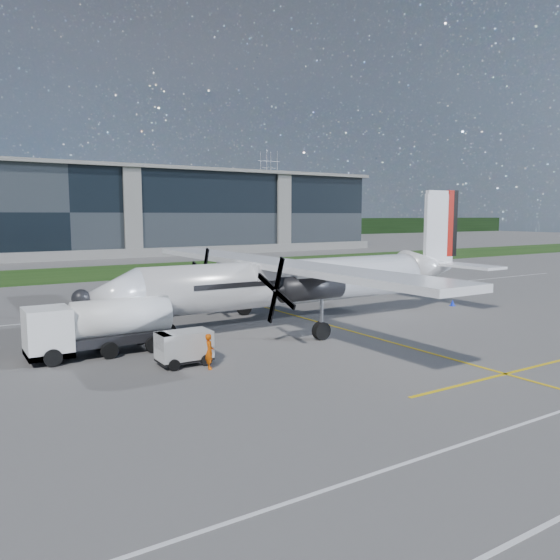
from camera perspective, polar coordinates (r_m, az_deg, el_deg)
ground at (r=63.73m, az=-15.49°, el=0.16°), size 400.00×400.00×0.00m
grass_strip at (r=71.39m, az=-17.37°, el=0.80°), size 400.00×18.00×0.04m
terminal_building at (r=102.30m, az=-22.21°, el=6.52°), size 120.00×20.00×15.00m
tree_line at (r=161.74m, az=-25.94°, el=4.66°), size 400.00×6.00×6.00m
pylon_east at (r=199.61m, az=-1.18°, el=9.06°), size 9.00×4.60×30.00m
yellow_taxiway_centerline at (r=37.96m, az=2.36°, el=-3.95°), size 0.20×70.00×0.01m
turboprop_aircraft at (r=35.73m, az=2.74°, el=2.65°), size 28.94×30.01×9.00m
fuel_tanker_truck at (r=29.15m, az=-19.26°, el=-4.80°), size 7.53×2.45×2.82m
baggage_tug at (r=26.47m, az=-9.98°, el=-7.03°), size 2.67×1.60×1.60m
ground_crew_person at (r=25.55m, az=-7.39°, el=-7.15°), size 0.75×0.90×1.89m
safety_cone_nose_stbd at (r=32.70m, az=-19.84°, el=-5.67°), size 0.36×0.36×0.50m
safety_cone_tail at (r=44.89m, az=17.59°, el=-2.28°), size 0.36×0.36×0.50m
safety_cone_fwd at (r=29.93m, az=-23.26°, el=-6.95°), size 0.36×0.36×0.50m
safety_cone_nose_port at (r=29.96m, az=-17.09°, el=-6.68°), size 0.36×0.36×0.50m
safety_cone_stbdwing at (r=48.53m, az=-11.21°, el=-1.43°), size 0.36×0.36×0.50m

